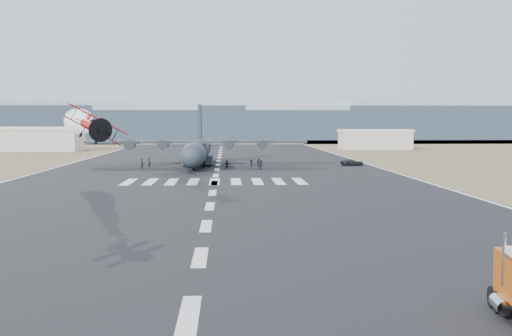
{
  "coord_description": "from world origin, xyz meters",
  "views": [
    {
      "loc": [
        1.68,
        -39.89,
        8.6
      ],
      "look_at": [
        4.53,
        21.78,
        4.0
      ],
      "focal_mm": 45.0,
      "sensor_mm": 36.0,
      "label": 1
    }
  ],
  "objects": [
    {
      "name": "hangar_left",
      "position": [
        -52.0,
        145.0,
        3.41
      ],
      "size": [
        24.5,
        14.5,
        6.7
      ],
      "color": "#B7B0A3",
      "rests_on": "ground"
    },
    {
      "name": "ridge_seg_f",
      "position": [
        130.0,
        260.0,
        8.5
      ],
      "size": [
        150.0,
        50.0,
        17.0
      ],
      "primitive_type": "cube",
      "color": "#8093A3",
      "rests_on": "ground"
    },
    {
      "name": "runway_markings",
      "position": [
        0.0,
        60.0,
        0.01
      ],
      "size": [
        60.0,
        260.0,
        0.01
      ],
      "primitive_type": null,
      "color": "silver",
      "rests_on": "ground"
    },
    {
      "name": "crew_c",
      "position": [
        6.0,
        72.3,
        0.9
      ],
      "size": [
        0.9,
        1.27,
        1.79
      ],
      "primitive_type": "imported",
      "rotation": [
        0.0,
        0.0,
        5.06
      ],
      "color": "black",
      "rests_on": "ground"
    },
    {
      "name": "support_vehicle",
      "position": [
        25.64,
        80.81,
        0.61
      ],
      "size": [
        4.74,
        3.08,
        1.22
      ],
      "primitive_type": "imported",
      "rotation": [
        0.0,
        0.0,
        1.83
      ],
      "color": "black",
      "rests_on": "ground"
    },
    {
      "name": "crew_h",
      "position": [
        7.74,
        71.39,
        0.84
      ],
      "size": [
        0.58,
        0.86,
        1.68
      ],
      "primitive_type": "imported",
      "rotation": [
        0.0,
        0.0,
        1.47
      ],
      "color": "black",
      "rests_on": "ground"
    },
    {
      "name": "crew_f",
      "position": [
        1.73,
        72.86,
        0.83
      ],
      "size": [
        1.61,
        1.02,
        1.65
      ],
      "primitive_type": "imported",
      "rotation": [
        0.0,
        0.0,
        3.51
      ],
      "color": "black",
      "rests_on": "ground"
    },
    {
      "name": "ridge_seg_d",
      "position": [
        0.0,
        260.0,
        6.5
      ],
      "size": [
        150.0,
        50.0,
        13.0
      ],
      "primitive_type": "cube",
      "color": "#8093A3",
      "rests_on": "ground"
    },
    {
      "name": "aerobatic_biplane",
      "position": [
        -9.7,
        15.13,
        8.15
      ],
      "size": [
        5.06,
        5.22,
        3.77
      ],
      "rotation": [
        0.0,
        0.49,
        0.25
      ],
      "color": "#B70C11"
    },
    {
      "name": "ridge_seg_c",
      "position": [
        -65.0,
        260.0,
        8.5
      ],
      "size": [
        150.0,
        50.0,
        17.0
      ],
      "primitive_type": "cube",
      "color": "#8093A3",
      "rests_on": "ground"
    },
    {
      "name": "smoke_trail",
      "position": [
        -16.73,
        42.29,
        8.41
      ],
      "size": [
        10.25,
        33.65,
        3.53
      ],
      "rotation": [
        0.0,
        0.0,
        0.25
      ],
      "color": "white"
    },
    {
      "name": "crew_b",
      "position": [
        7.6,
        78.01,
        0.79
      ],
      "size": [
        0.78,
        0.9,
        1.59
      ],
      "primitive_type": "imported",
      "rotation": [
        0.0,
        0.0,
        2.06
      ],
      "color": "black",
      "rests_on": "ground"
    },
    {
      "name": "crew_d",
      "position": [
        -2.33,
        73.66,
        0.84
      ],
      "size": [
        1.06,
        1.04,
        1.68
      ],
      "primitive_type": "imported",
      "rotation": [
        0.0,
        0.0,
        3.88
      ],
      "color": "black",
      "rests_on": "ground"
    },
    {
      "name": "ridge_seg_e",
      "position": [
        65.0,
        260.0,
        7.5
      ],
      "size": [
        150.0,
        50.0,
        15.0
      ],
      "primitive_type": "cube",
      "color": "#8093A3",
      "rests_on": "ground"
    },
    {
      "name": "hangar_right",
      "position": [
        46.0,
        150.0,
        3.01
      ],
      "size": [
        20.5,
        12.5,
        5.9
      ],
      "color": "#B7B0A3",
      "rests_on": "ground"
    },
    {
      "name": "crew_g",
      "position": [
        -12.33,
        76.7,
        0.9
      ],
      "size": [
        0.84,
        0.85,
        1.81
      ],
      "primitive_type": "imported",
      "rotation": [
        0.0,
        0.0,
        2.28
      ],
      "color": "black",
      "rests_on": "ground"
    },
    {
      "name": "ground",
      "position": [
        0.0,
        0.0,
        0.0
      ],
      "size": [
        500.0,
        500.0,
        0.0
      ],
      "primitive_type": "plane",
      "color": "black",
      "rests_on": "ground"
    },
    {
      "name": "scrub_far",
      "position": [
        0.0,
        230.0,
        0.0
      ],
      "size": [
        500.0,
        80.0,
        0.0
      ],
      "primitive_type": "cube",
      "color": "brown",
      "rests_on": "ground"
    },
    {
      "name": "crew_e",
      "position": [
        -5.35,
        76.09,
        0.93
      ],
      "size": [
        0.95,
        1.07,
        1.86
      ],
      "primitive_type": "imported",
      "rotation": [
        0.0,
        0.0,
        1.02
      ],
      "color": "black",
      "rests_on": "ground"
    },
    {
      "name": "transport_aircraft",
      "position": [
        -3.87,
        82.13,
        3.06
      ],
      "size": [
        40.99,
        33.8,
        11.88
      ],
      "rotation": [
        0.0,
        0.0,
        -0.01
      ],
      "color": "#222A33",
      "rests_on": "ground"
    },
    {
      "name": "crew_a",
      "position": [
        -13.24,
        73.75,
        0.94
      ],
      "size": [
        0.82,
        0.87,
        1.89
      ],
      "primitive_type": "imported",
      "rotation": [
        0.0,
        0.0,
        2.05
      ],
      "color": "black",
      "rests_on": "ground"
    }
  ]
}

